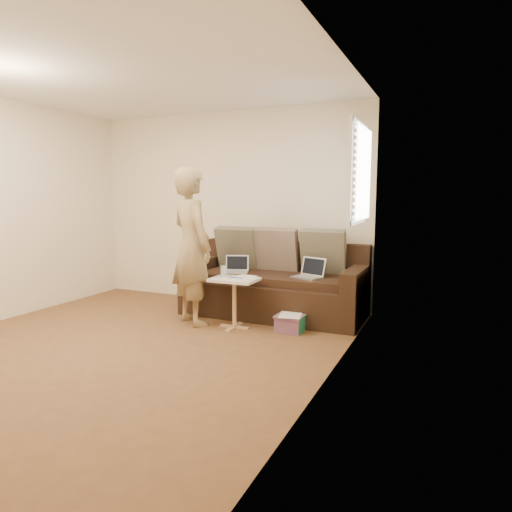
# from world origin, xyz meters

# --- Properties ---
(floor) EXTENTS (4.50, 4.50, 0.00)m
(floor) POSITION_xyz_m (0.00, 0.00, 0.00)
(floor) COLOR brown
(floor) RESTS_ON ground
(ceiling) EXTENTS (4.50, 4.50, 0.00)m
(ceiling) POSITION_xyz_m (0.00, 0.00, 2.60)
(ceiling) COLOR white
(ceiling) RESTS_ON wall_back
(wall_back) EXTENTS (4.00, 0.00, 4.00)m
(wall_back) POSITION_xyz_m (0.00, 2.25, 1.30)
(wall_back) COLOR beige
(wall_back) RESTS_ON ground
(wall_right) EXTENTS (0.00, 4.50, 4.50)m
(wall_right) POSITION_xyz_m (2.00, 0.00, 1.30)
(wall_right) COLOR beige
(wall_right) RESTS_ON ground
(window_blinds) EXTENTS (0.12, 0.88, 1.08)m
(window_blinds) POSITION_xyz_m (1.95, 1.50, 1.70)
(window_blinds) COLOR white
(window_blinds) RESTS_ON wall_right
(sofa) EXTENTS (2.20, 0.95, 0.85)m
(sofa) POSITION_xyz_m (0.88, 1.77, 0.42)
(sofa) COLOR black
(sofa) RESTS_ON ground
(pillow_left) EXTENTS (0.55, 0.29, 0.57)m
(pillow_left) POSITION_xyz_m (0.28, 1.97, 0.79)
(pillow_left) COLOR brown
(pillow_left) RESTS_ON sofa
(pillow_mid) EXTENTS (0.55, 0.27, 0.57)m
(pillow_mid) POSITION_xyz_m (0.83, 2.00, 0.79)
(pillow_mid) COLOR #796057
(pillow_mid) RESTS_ON sofa
(pillow_right) EXTENTS (0.55, 0.28, 0.57)m
(pillow_right) POSITION_xyz_m (1.43, 2.02, 0.79)
(pillow_right) COLOR brown
(pillow_right) RESTS_ON sofa
(laptop_silver) EXTENTS (0.39, 0.34, 0.22)m
(laptop_silver) POSITION_xyz_m (1.34, 1.64, 0.52)
(laptop_silver) COLOR #B7BABC
(laptop_silver) RESTS_ON sofa
(laptop_white) EXTENTS (0.34, 0.30, 0.21)m
(laptop_white) POSITION_xyz_m (0.42, 1.63, 0.52)
(laptop_white) COLOR white
(laptop_white) RESTS_ON sofa
(person) EXTENTS (0.79, 0.72, 1.79)m
(person) POSITION_xyz_m (0.15, 1.05, 0.90)
(person) COLOR olive
(person) RESTS_ON ground
(side_table) EXTENTS (0.51, 0.36, 0.56)m
(side_table) POSITION_xyz_m (0.68, 1.07, 0.28)
(side_table) COLOR silver
(side_table) RESTS_ON ground
(drinking_glass) EXTENTS (0.07, 0.07, 0.12)m
(drinking_glass) POSITION_xyz_m (0.51, 1.14, 0.62)
(drinking_glass) COLOR silver
(drinking_glass) RESTS_ON side_table
(scissors) EXTENTS (0.20, 0.15, 0.02)m
(scissors) POSITION_xyz_m (0.70, 1.07, 0.57)
(scissors) COLOR silver
(scissors) RESTS_ON side_table
(paper_on_table) EXTENTS (0.25, 0.33, 0.00)m
(paper_on_table) POSITION_xyz_m (0.74, 1.16, 0.57)
(paper_on_table) COLOR white
(paper_on_table) RESTS_ON side_table
(striped_box) EXTENTS (0.30, 0.30, 0.19)m
(striped_box) POSITION_xyz_m (1.30, 1.20, 0.10)
(striped_box) COLOR #C71D70
(striped_box) RESTS_ON ground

